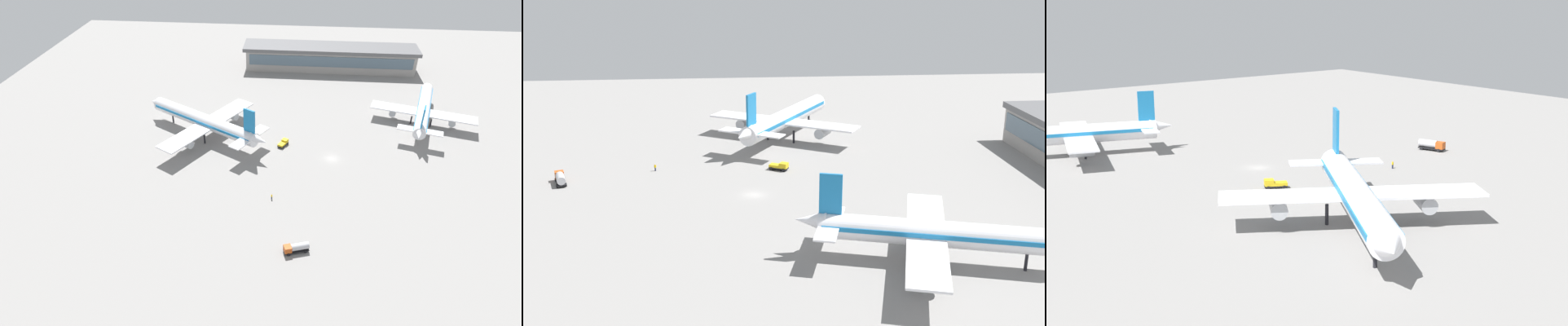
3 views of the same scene
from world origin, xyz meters
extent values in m
plane|color=gray|center=(0.00, 0.00, 0.00)|extent=(288.00, 288.00, 0.00)
cylinder|color=white|center=(-34.68, -28.56, 5.21)|extent=(15.19, 39.09, 4.34)
cone|color=white|center=(-28.81, -8.37, 5.86)|extent=(4.85, 6.18, 3.47)
cube|color=#1972B2|center=(-34.68, -28.56, 5.53)|extent=(14.84, 37.60, 0.78)
cube|color=white|center=(-34.13, -26.67, 4.77)|extent=(37.75, 16.54, 0.39)
cylinder|color=#A5A8AD|center=(-24.06, -29.60, 3.25)|extent=(3.73, 5.59, 2.39)
cylinder|color=#A5A8AD|center=(-44.21, -23.73, 3.25)|extent=(3.73, 5.59, 2.39)
cube|color=white|center=(-29.72, -11.51, 5.64)|extent=(15.38, 7.58, 0.31)
cube|color=#1972B2|center=(-29.72, -11.51, 10.85)|extent=(1.51, 3.77, 6.94)
cylinder|color=black|center=(-38.54, -41.82, 1.52)|extent=(0.52, 0.52, 3.04)
cylinder|color=black|center=(-30.47, -26.50, 1.52)|extent=(0.52, 0.52, 3.04)
cylinder|color=black|center=(-37.13, -24.56, 1.52)|extent=(0.52, 0.52, 3.04)
cylinder|color=white|center=(44.61, -11.07, 5.94)|extent=(41.19, 27.24, 4.95)
cone|color=white|center=(65.21, -23.32, 5.94)|extent=(6.65, 6.57, 4.70)
cone|color=white|center=(24.00, 1.18, 6.68)|extent=(7.34, 6.56, 3.96)
cube|color=#1972B2|center=(44.61, -11.07, 6.31)|extent=(39.69, 26.40, 0.89)
cube|color=white|center=(42.67, -9.92, 5.44)|extent=(28.02, 40.41, 0.45)
cylinder|color=#A5A8AD|center=(48.79, 0.36, 3.71)|extent=(6.42, 5.33, 2.72)
cylinder|color=#A5A8AD|center=(36.56, -20.21, 3.71)|extent=(6.42, 5.33, 2.72)
cube|color=white|center=(27.21, -0.73, 6.43)|extent=(12.20, 16.75, 0.36)
cube|color=#1972B2|center=(27.21, -0.73, 12.37)|extent=(3.98, 2.67, 7.92)
cylinder|color=black|center=(58.14, -19.12, 1.73)|extent=(0.59, 0.59, 3.46)
cylinder|color=black|center=(43.54, -5.83, 1.73)|extent=(0.59, 0.59, 3.46)
cylinder|color=black|center=(39.49, -12.64, 1.73)|extent=(0.59, 0.59, 3.46)
cube|color=black|center=(10.72, 42.60, 0.55)|extent=(6.58, 3.77, 0.30)
cube|color=#BF4C19|center=(12.86, 43.31, 1.50)|extent=(2.30, 2.37, 1.60)
cube|color=#3F596B|center=(13.63, 43.56, 1.82)|extent=(0.57, 1.54, 0.90)
cylinder|color=#B7B7BC|center=(9.86, 42.32, 1.60)|extent=(4.84, 3.11, 1.80)
cylinder|color=black|center=(12.52, 44.19, 0.40)|extent=(0.85, 0.53, 0.80)
cylinder|color=black|center=(13.11, 42.39, 0.40)|extent=(0.85, 0.53, 0.80)
cylinder|color=black|center=(8.33, 42.82, 0.40)|extent=(0.85, 0.53, 0.80)
cylinder|color=black|center=(8.92, 41.01, 0.40)|extent=(0.85, 0.53, 0.80)
cube|color=black|center=(16.37, -6.65, 0.55)|extent=(3.71, 4.78, 0.30)
cube|color=gold|center=(15.77, -7.80, 1.30)|extent=(2.52, 2.47, 1.20)
cube|color=#3F596B|center=(15.40, -8.52, 1.54)|extent=(1.45, 0.81, 0.67)
cube|color=gold|center=(16.78, -5.85, 1.00)|extent=(2.88, 3.18, 0.60)
cylinder|color=black|center=(16.50, -8.45, 0.40)|extent=(0.63, 0.85, 0.80)
cylinder|color=black|center=(14.82, -7.58, 0.40)|extent=(0.63, 0.85, 0.80)
cylinder|color=black|center=(17.92, -5.72, 0.40)|extent=(0.63, 0.85, 0.80)
cylinder|color=black|center=(16.24, -4.84, 0.40)|extent=(0.63, 0.85, 0.80)
cylinder|color=#1E2338|center=(18.24, 22.55, 0.42)|extent=(0.45, 0.45, 0.85)
cylinder|color=yellow|center=(18.24, 22.55, 1.15)|extent=(0.53, 0.53, 0.60)
sphere|color=tan|center=(18.24, 22.55, 1.56)|extent=(0.22, 0.22, 0.22)
cylinder|color=yellow|center=(18.38, 22.35, 1.15)|extent=(0.10, 0.10, 0.54)
cylinder|color=yellow|center=(18.10, 22.74, 1.15)|extent=(0.10, 0.10, 0.54)
camera|label=1|loc=(12.64, 118.29, 78.74)|focal=29.46mm
camera|label=2|loc=(-125.74, 4.77, 46.99)|focal=43.45mm
camera|label=3|loc=(126.73, -83.08, 37.04)|focal=49.77mm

